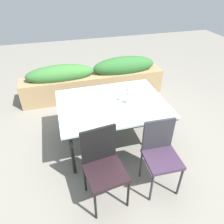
{
  "coord_description": "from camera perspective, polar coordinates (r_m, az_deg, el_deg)",
  "views": [
    {
      "loc": [
        -0.77,
        -2.45,
        2.36
      ],
      "look_at": [
        -0.07,
        0.03,
        0.58
      ],
      "focal_mm": 33.82,
      "sensor_mm": 36.0,
      "label": 1
    }
  ],
  "objects": [
    {
      "name": "ground_plane",
      "position": [
        3.49,
        1.31,
        -7.9
      ],
      "size": [
        12.0,
        12.0,
        0.0
      ],
      "primitive_type": "plane",
      "color": "gray"
    },
    {
      "name": "dining_table",
      "position": [
        3.07,
        -0.0,
        1.76
      ],
      "size": [
        1.54,
        1.16,
        0.74
      ],
      "color": "#B2C6C1",
      "rests_on": "ground"
    },
    {
      "name": "chair_near_left",
      "position": [
        2.44,
        -2.51,
        -13.59
      ],
      "size": [
        0.48,
        0.48,
        0.95
      ],
      "rotation": [
        0.0,
        0.0,
        3.26
      ],
      "color": "black",
      "rests_on": "ground"
    },
    {
      "name": "chair_near_right",
      "position": [
        2.63,
        12.93,
        -10.32
      ],
      "size": [
        0.42,
        0.42,
        0.92
      ],
      "rotation": [
        0.0,
        0.0,
        3.1
      ],
      "color": "#3C2941",
      "rests_on": "ground"
    },
    {
      "name": "flower_vase",
      "position": [
        2.99,
        4.28,
        4.16
      ],
      "size": [
        0.07,
        0.06,
        0.26
      ],
      "color": "silver",
      "rests_on": "dining_table"
    },
    {
      "name": "planter_box",
      "position": [
        4.54,
        -4.79,
        8.76
      ],
      "size": [
        2.99,
        0.45,
        0.82
      ],
      "color": "#9E7F56",
      "rests_on": "ground"
    }
  ]
}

